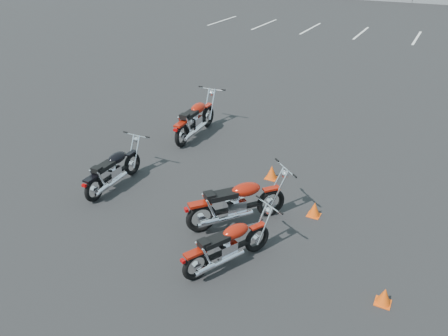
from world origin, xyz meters
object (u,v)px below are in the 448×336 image
at_px(motorcycle_second_black, 113,170).
at_px(motorcycle_rear_red, 237,203).
at_px(motorcycle_third_red, 228,245).
at_px(motorcycle_front_red, 195,119).

distance_m(motorcycle_second_black, motorcycle_rear_red, 2.99).
bearing_deg(motorcycle_third_red, motorcycle_second_black, 161.12).
distance_m(motorcycle_front_red, motorcycle_rear_red, 4.30).
relative_size(motorcycle_second_black, motorcycle_rear_red, 1.02).
bearing_deg(motorcycle_front_red, motorcycle_rear_red, -48.77).
xyz_separation_m(motorcycle_front_red, motorcycle_third_red, (3.23, -4.38, -0.09)).
xyz_separation_m(motorcycle_second_black, motorcycle_third_red, (3.38, -1.16, -0.02)).
xyz_separation_m(motorcycle_second_black, motorcycle_rear_red, (2.99, -0.02, 0.05)).
bearing_deg(motorcycle_front_red, motorcycle_third_red, -53.57).
bearing_deg(motorcycle_rear_red, motorcycle_second_black, 179.67).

